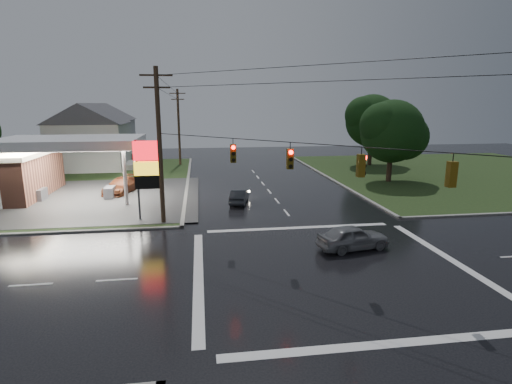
{
  "coord_description": "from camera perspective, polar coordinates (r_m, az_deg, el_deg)",
  "views": [
    {
      "loc": [
        -6.75,
        -19.12,
        8.53
      ],
      "look_at": [
        -3.25,
        5.53,
        3.0
      ],
      "focal_mm": 28.0,
      "sensor_mm": 36.0,
      "label": 1
    }
  ],
  "objects": [
    {
      "name": "ground",
      "position": [
        22.0,
        10.64,
        -10.52
      ],
      "size": [
        120.0,
        120.0,
        0.0
      ],
      "primitive_type": "plane",
      "color": "black",
      "rests_on": "ground"
    },
    {
      "name": "grass_nw",
      "position": [
        49.78,
        -30.69,
        0.93
      ],
      "size": [
        36.0,
        36.0,
        0.08
      ],
      "primitive_type": "cube",
      "color": "#1F3216",
      "rests_on": "ground"
    },
    {
      "name": "grass_ne",
      "position": [
        56.4,
        27.57,
        2.44
      ],
      "size": [
        36.0,
        36.0,
        0.08
      ],
      "primitive_type": "cube",
      "color": "#1F3216",
      "rests_on": "ground"
    },
    {
      "name": "pylon_sign",
      "position": [
        30.2,
        -15.15,
        3.48
      ],
      "size": [
        2.0,
        0.35,
        6.0
      ],
      "color": "#59595E",
      "rests_on": "ground"
    },
    {
      "name": "utility_pole_nw",
      "position": [
        28.89,
        -13.6,
        6.6
      ],
      "size": [
        2.2,
        0.32,
        11.0
      ],
      "color": "#382619",
      "rests_on": "ground"
    },
    {
      "name": "utility_pole_n",
      "position": [
        57.27,
        -10.97,
        9.24
      ],
      "size": [
        2.2,
        0.32,
        10.5
      ],
      "color": "#382619",
      "rests_on": "ground"
    },
    {
      "name": "traffic_signals",
      "position": [
        20.37,
        11.44,
        6.5
      ],
      "size": [
        26.87,
        26.87,
        1.47
      ],
      "color": "black",
      "rests_on": "ground"
    },
    {
      "name": "house_near",
      "position": [
        57.07,
        -22.67,
        7.42
      ],
      "size": [
        11.05,
        8.48,
        8.6
      ],
      "color": "silver",
      "rests_on": "ground"
    },
    {
      "name": "house_far",
      "position": [
        68.94,
        -21.04,
        8.27
      ],
      "size": [
        11.05,
        8.48,
        8.6
      ],
      "color": "silver",
      "rests_on": "ground"
    },
    {
      "name": "tree_ne_near",
      "position": [
        46.21,
        19.01,
        8.17
      ],
      "size": [
        7.99,
        6.8,
        8.98
      ],
      "color": "black",
      "rests_on": "ground"
    },
    {
      "name": "tree_ne_far",
      "position": [
        58.29,
        16.37,
        9.72
      ],
      "size": [
        8.46,
        7.2,
        9.8
      ],
      "color": "black",
      "rests_on": "ground"
    },
    {
      "name": "car_north",
      "position": [
        34.89,
        -2.41,
        -0.61
      ],
      "size": [
        2.13,
        3.92,
        1.22
      ],
      "primitive_type": "imported",
      "rotation": [
        0.0,
        0.0,
        2.91
      ],
      "color": "#212429",
      "rests_on": "ground"
    },
    {
      "name": "car_crossing",
      "position": [
        24.62,
        13.67,
        -6.3
      ],
      "size": [
        4.56,
        2.48,
        1.47
      ],
      "primitive_type": "imported",
      "rotation": [
        0.0,
        0.0,
        1.75
      ],
      "color": "slate",
      "rests_on": "ground"
    },
    {
      "name": "car_pump",
      "position": [
        40.91,
        -18.64,
        0.89
      ],
      "size": [
        3.47,
        5.51,
        1.49
      ],
      "primitive_type": "imported",
      "rotation": [
        0.0,
        0.0,
        -0.29
      ],
      "color": "#542613",
      "rests_on": "ground"
    }
  ]
}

